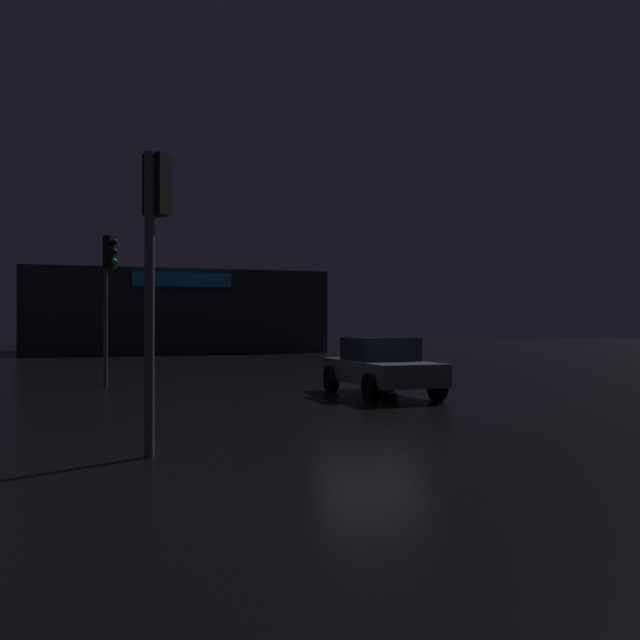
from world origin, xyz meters
TOP-DOWN VIEW (x-y plane):
  - ground_plane at (0.00, 0.00)m, footprint 120.00×120.00m
  - store_building at (-1.96, 32.06)m, footprint 19.01×10.13m
  - traffic_signal_main at (-5.44, -5.68)m, footprint 0.42×0.42m
  - traffic_signal_opposite at (-6.15, 5.62)m, footprint 0.42×0.42m
  - car_near at (0.58, 0.72)m, footprint 2.09×4.19m

SIDE VIEW (x-z plane):
  - ground_plane at x=0.00m, z-range 0.00..0.00m
  - car_near at x=0.58m, z-range 0.01..1.51m
  - store_building at x=-1.96m, z-range 0.00..5.39m
  - traffic_signal_main at x=-5.44m, z-range 0.92..5.15m
  - traffic_signal_opposite at x=-6.15m, z-range 1.09..5.58m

